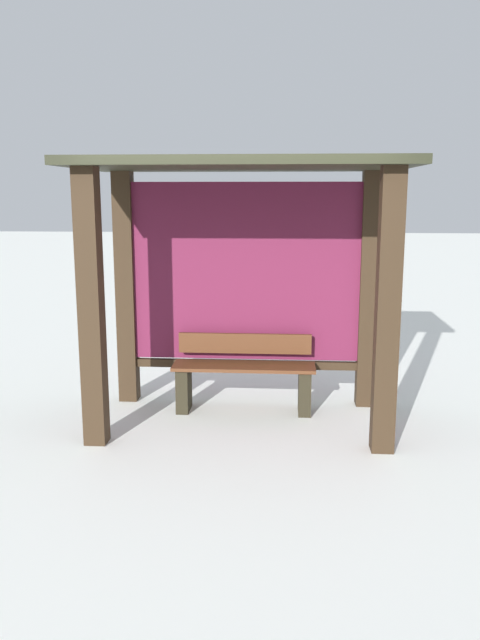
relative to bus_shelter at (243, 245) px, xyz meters
The scene contains 3 objects.
ground_plane 1.66m from the bus_shelter, 90.00° to the right, with size 60.00×60.00×0.00m, color white.
bus_shelter is the anchor object (origin of this frame).
bench_left_inside 1.29m from the bus_shelter, 90.00° to the left, with size 1.39×0.36×0.76m.
Camera 1 is at (0.38, -5.72, 2.12)m, focal length 35.78 mm.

